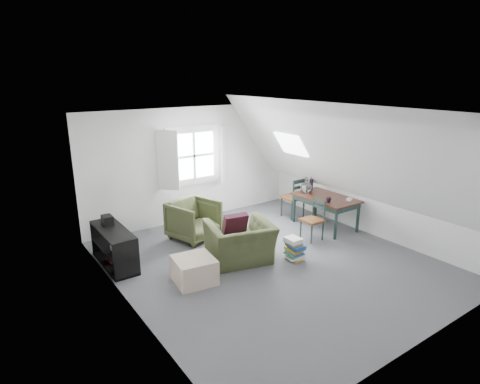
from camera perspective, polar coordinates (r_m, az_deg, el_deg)
floor at (r=7.14m, az=4.45°, el=-9.91°), size 5.50×5.50×0.00m
ceiling at (r=6.43m, az=4.94°, el=10.48°), size 5.50×5.50×0.00m
wall_back at (r=8.90m, az=-6.67°, el=3.91°), size 5.00×0.00×5.00m
wall_front at (r=5.01m, az=25.27°, el=-7.64°), size 5.00×0.00×5.00m
wall_left at (r=5.51m, az=-15.90°, el=-4.52°), size 0.00×5.50×5.50m
wall_right at (r=8.45m, az=17.90°, el=2.55°), size 0.00×5.50×5.50m
slope_left at (r=5.70m, az=-7.31°, el=2.24°), size 3.19×5.50×4.48m
slope_right at (r=7.61m, az=13.86°, el=5.47°), size 3.19×5.50×4.48m
dormer_window at (r=8.79m, az=-6.48°, el=5.10°), size 1.71×0.35×1.30m
skylight at (r=8.52m, az=7.27°, el=6.73°), size 0.35×0.75×0.47m
armchair_near at (r=7.17m, az=-0.02°, el=-9.74°), size 1.28×1.19×0.70m
armchair_far at (r=8.14m, az=-6.52°, el=-6.53°), size 1.04×1.05×0.77m
throw_pillow at (r=7.03m, az=-0.72°, el=-4.74°), size 0.47×0.32×0.45m
ottoman at (r=6.46m, az=-6.52°, el=-10.96°), size 0.68×0.68×0.40m
dining_table at (r=8.67m, az=12.09°, el=-1.23°), size 0.81×1.35×0.67m
demijohn at (r=8.80m, az=9.39°, el=0.74°), size 0.24×0.24×0.34m
vase_twigs at (r=9.04m, az=10.09°, el=1.13°), size 0.08×0.09×0.63m
cup at (r=8.27m, az=12.45°, el=-1.46°), size 0.14×0.14×0.10m
paper_box at (r=8.50m, az=15.26°, el=-1.02°), size 0.15×0.12×0.04m
dining_chair_far at (r=9.17m, az=7.70°, el=-0.69°), size 0.44×0.44×0.93m
dining_chair_near at (r=8.03m, az=10.39°, el=-3.82°), size 0.38×0.38×0.80m
media_shelf at (r=7.21m, az=-17.35°, el=-7.80°), size 0.42×1.27×0.65m
electronics_box at (r=7.32m, az=-18.35°, el=-3.88°), size 0.17×0.23×0.18m
magazine_stack at (r=7.18m, az=7.72°, el=-8.02°), size 0.31×0.36×0.41m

